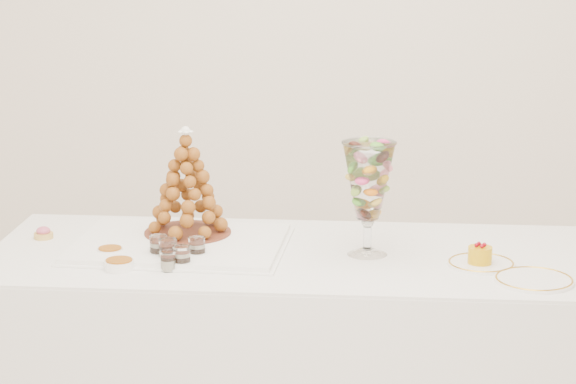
# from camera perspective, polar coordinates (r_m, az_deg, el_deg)

# --- Properties ---
(buffet_table) EXTENTS (2.01, 0.82, 0.76)m
(buffet_table) POSITION_cam_1_polar(r_m,az_deg,el_deg) (3.75, 0.41, -8.67)
(buffet_table) COLOR white
(buffet_table) RESTS_ON ground
(lace_tray) EXTENTS (0.69, 0.52, 0.02)m
(lace_tray) POSITION_cam_1_polar(r_m,az_deg,el_deg) (3.69, -5.54, -2.64)
(lace_tray) COLOR white
(lace_tray) RESTS_ON buffet_table
(macaron_vase) EXTENTS (0.17, 0.17, 0.37)m
(macaron_vase) POSITION_cam_1_polar(r_m,az_deg,el_deg) (3.55, 4.11, 0.50)
(macaron_vase) COLOR white
(macaron_vase) RESTS_ON buffet_table
(cake_plate) EXTENTS (0.21, 0.21, 0.01)m
(cake_plate) POSITION_cam_1_polar(r_m,az_deg,el_deg) (3.55, 9.78, -3.61)
(cake_plate) COLOR white
(cake_plate) RESTS_ON buffet_table
(spare_plate) EXTENTS (0.24, 0.24, 0.01)m
(spare_plate) POSITION_cam_1_polar(r_m,az_deg,el_deg) (3.42, 12.39, -4.40)
(spare_plate) COLOR white
(spare_plate) RESTS_ON buffet_table
(pink_tart) EXTENTS (0.06, 0.06, 0.04)m
(pink_tart) POSITION_cam_1_polar(r_m,az_deg,el_deg) (3.86, -12.32, -2.07)
(pink_tart) COLOR tan
(pink_tart) RESTS_ON buffet_table
(verrine_a) EXTENTS (0.06, 0.06, 0.08)m
(verrine_a) POSITION_cam_1_polar(r_m,az_deg,el_deg) (3.57, -6.58, -2.80)
(verrine_a) COLOR white
(verrine_a) RESTS_ON buffet_table
(verrine_b) EXTENTS (0.07, 0.07, 0.08)m
(verrine_b) POSITION_cam_1_polar(r_m,az_deg,el_deg) (3.53, -6.11, -3.00)
(verrine_b) COLOR white
(verrine_b) RESTS_ON buffet_table
(verrine_c) EXTENTS (0.07, 0.07, 0.07)m
(verrine_c) POSITION_cam_1_polar(r_m,az_deg,el_deg) (3.56, -4.65, -2.87)
(verrine_c) COLOR white
(verrine_c) RESTS_ON buffet_table
(verrine_d) EXTENTS (0.06, 0.06, 0.06)m
(verrine_d) POSITION_cam_1_polar(r_m,az_deg,el_deg) (3.46, -6.11, -3.49)
(verrine_d) COLOR white
(verrine_d) RESTS_ON buffet_table
(verrine_e) EXTENTS (0.07, 0.07, 0.07)m
(verrine_e) POSITION_cam_1_polar(r_m,az_deg,el_deg) (3.47, -5.42, -3.32)
(verrine_e) COLOR white
(verrine_e) RESTS_ON buffet_table
(ramekin_back) EXTENTS (0.08, 0.08, 0.03)m
(ramekin_back) POSITION_cam_1_polar(r_m,az_deg,el_deg) (3.62, -9.02, -3.06)
(ramekin_back) COLOR white
(ramekin_back) RESTS_ON buffet_table
(ramekin_front) EXTENTS (0.09, 0.09, 0.03)m
(ramekin_front) POSITION_cam_1_polar(r_m,az_deg,el_deg) (3.49, -8.57, -3.69)
(ramekin_front) COLOR white
(ramekin_front) RESTS_ON buffet_table
(croquembouche) EXTENTS (0.30, 0.30, 0.36)m
(croquembouche) POSITION_cam_1_polar(r_m,az_deg,el_deg) (3.73, -5.17, 0.51)
(croquembouche) COLOR brown
(croquembouche) RESTS_ON lace_tray
(mousse_cake) EXTENTS (0.08, 0.08, 0.07)m
(mousse_cake) POSITION_cam_1_polar(r_m,az_deg,el_deg) (3.53, 9.73, -3.16)
(mousse_cake) COLOR #D6A009
(mousse_cake) RESTS_ON cake_plate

